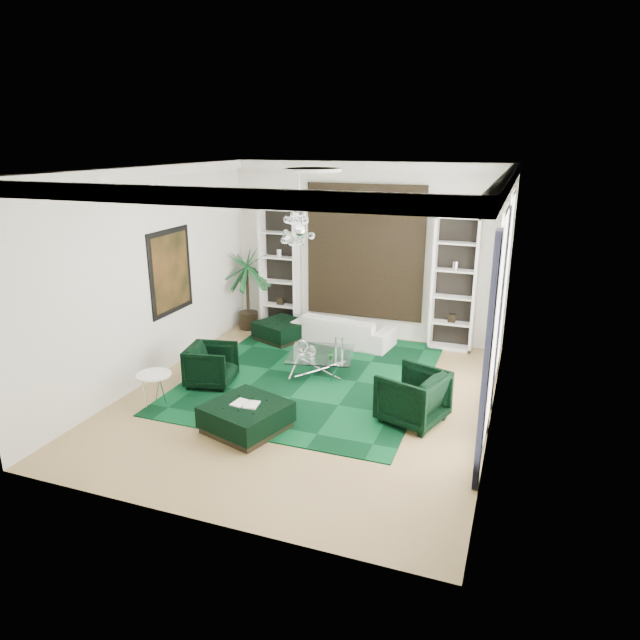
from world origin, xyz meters
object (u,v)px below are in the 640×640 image
at_px(sofa, 343,329).
at_px(palm, 247,278).
at_px(armchair_left, 211,365).
at_px(ottoman_side, 282,331).
at_px(ottoman_front, 246,417).
at_px(side_table, 155,390).
at_px(armchair_right, 413,397).
at_px(coffee_table, 321,363).

xyz_separation_m(sofa, palm, (-2.38, 0.21, 0.88)).
relative_size(sofa, armchair_left, 2.65).
xyz_separation_m(ottoman_side, ottoman_front, (1.14, -3.93, 0.00)).
relative_size(sofa, side_table, 3.81).
relative_size(armchair_left, armchair_right, 0.88).
bearing_deg(sofa, ottoman_side, 18.94).
distance_m(armchair_left, ottoman_front, 1.89).
distance_m(coffee_table, palm, 3.32).
bearing_deg(armchair_right, coffee_table, -104.89).
bearing_deg(palm, ottoman_side, -24.71).
xyz_separation_m(ottoman_front, palm, (-2.19, 4.41, 0.99)).
bearing_deg(sofa, armchair_right, 132.01).
xyz_separation_m(sofa, coffee_table, (0.12, -1.74, -0.11)).
relative_size(armchair_right, coffee_table, 0.79).
bearing_deg(side_table, palm, 95.25).
height_order(sofa, armchair_right, armchair_right).
xyz_separation_m(armchair_left, ottoman_front, (1.36, -1.31, -0.16)).
distance_m(armchair_right, palm, 5.61).
distance_m(sofa, ottoman_side, 1.36).
xyz_separation_m(armchair_right, palm, (-4.49, 3.28, 0.78)).
height_order(armchair_right, coffee_table, armchair_right).
bearing_deg(palm, ottoman_front, -63.59).
relative_size(ottoman_side, palm, 0.40).
xyz_separation_m(armchair_right, coffee_table, (-1.99, 1.32, -0.22)).
xyz_separation_m(sofa, armchair_right, (2.11, -3.06, 0.11)).
height_order(coffee_table, palm, palm).
bearing_deg(ottoman_side, side_table, -100.34).
height_order(armchair_left, side_table, armchair_left).
height_order(coffee_table, ottoman_side, ottoman_side).
bearing_deg(ottoman_front, coffee_table, 82.93).
bearing_deg(armchair_left, ottoman_side, -15.44).
bearing_deg(side_table, coffee_table, 46.21).
bearing_deg(ottoman_side, armchair_right, -39.06).
bearing_deg(ottoman_front, armchair_right, 26.37).
height_order(side_table, palm, palm).
bearing_deg(sofa, palm, 2.31).
bearing_deg(armchair_right, palm, -107.38).
relative_size(ottoman_side, side_table, 1.67).
distance_m(sofa, coffee_table, 1.74).
bearing_deg(armchair_right, ottoman_side, -110.34).
relative_size(armchair_right, palm, 0.39).
xyz_separation_m(coffee_table, ottoman_front, (-0.31, -2.46, 0.01)).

